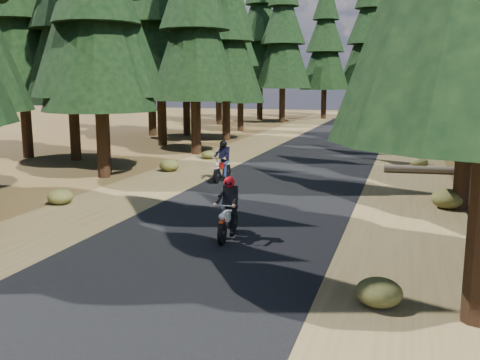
{
  "coord_description": "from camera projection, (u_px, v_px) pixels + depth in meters",
  "views": [
    {
      "loc": [
        4.42,
        -12.57,
        3.83
      ],
      "look_at": [
        0.0,
        1.5,
        1.1
      ],
      "focal_mm": 40.0,
      "sensor_mm": 36.0,
      "label": 1
    }
  ],
  "objects": [
    {
      "name": "road",
      "position": [
        270.0,
        194.0,
        18.48
      ],
      "size": [
        6.0,
        100.0,
        0.01
      ],
      "primitive_type": "cube",
      "color": "black",
      "rests_on": "ground"
    },
    {
      "name": "shoulder_l",
      "position": [
        150.0,
        186.0,
        19.83
      ],
      "size": [
        3.2,
        100.0,
        0.01
      ],
      "primitive_type": "cube",
      "color": "brown",
      "rests_on": "ground"
    },
    {
      "name": "rider_follow",
      "position": [
        222.0,
        167.0,
        20.79
      ],
      "size": [
        0.56,
        1.76,
        1.56
      ],
      "rotation": [
        0.0,
        0.0,
        3.12
      ],
      "color": "maroon",
      "rests_on": "road"
    },
    {
      "name": "pine_forest",
      "position": [
        337.0,
        13.0,
        32.1
      ],
      "size": [
        34.59,
        55.08,
        16.32
      ],
      "color": "black",
      "rests_on": "ground"
    },
    {
      "name": "rider_lead",
      "position": [
        228.0,
        218.0,
        13.12
      ],
      "size": [
        0.64,
        1.74,
        1.52
      ],
      "rotation": [
        0.0,
        0.0,
        3.21
      ],
      "color": "beige",
      "rests_on": "road"
    },
    {
      "name": "shoulder_r",
      "position": [
        409.0,
        202.0,
        17.12
      ],
      "size": [
        3.2,
        100.0,
        0.01
      ],
      "primitive_type": "cube",
      "color": "brown",
      "rests_on": "ground"
    },
    {
      "name": "ground",
      "position": [
        223.0,
        232.0,
        13.79
      ],
      "size": [
        120.0,
        120.0,
        0.0
      ],
      "primitive_type": "plane",
      "color": "#4C331B",
      "rests_on": "ground"
    },
    {
      "name": "understory_shrubs",
      "position": [
        348.0,
        184.0,
        18.83
      ],
      "size": [
        13.85,
        29.69,
        0.67
      ],
      "color": "#474C1E",
      "rests_on": "ground"
    },
    {
      "name": "log_near",
      "position": [
        450.0,
        171.0,
        22.3
      ],
      "size": [
        5.4,
        0.9,
        0.32
      ],
      "primitive_type": "cylinder",
      "rotation": [
        0.0,
        1.57,
        0.11
      ],
      "color": "#4C4233",
      "rests_on": "ground"
    }
  ]
}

